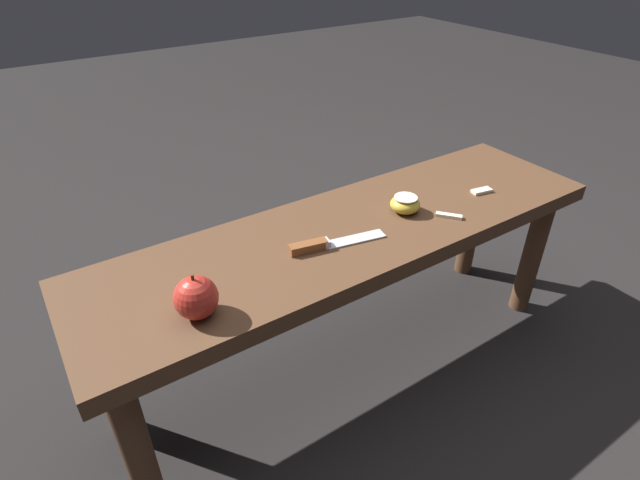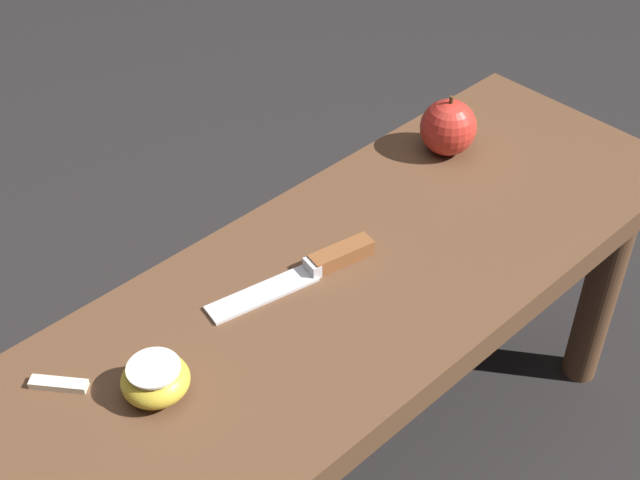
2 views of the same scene
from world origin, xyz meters
TOP-DOWN VIEW (x-y plane):
  - ground_plane at (0.00, 0.00)m, footprint 8.00×8.00m
  - wooden_bench at (0.00, 0.00)m, footprint 1.27×0.35m
  - knife at (-0.11, -0.03)m, footprint 0.22×0.07m
  - apple_whole at (-0.41, -0.09)m, footprint 0.08×0.08m
  - apple_cut at (0.14, -0.01)m, footprint 0.07×0.07m
  - apple_slice_near_knife at (0.21, -0.09)m, footprint 0.05×0.06m
  - apple_slice_center at (0.38, -0.05)m, footprint 0.06×0.03m

SIDE VIEW (x-z plane):
  - ground_plane at x=0.00m, z-range 0.00..0.00m
  - wooden_bench at x=0.00m, z-range 0.15..0.58m
  - apple_slice_near_knife at x=0.21m, z-range 0.43..0.44m
  - apple_slice_center at x=0.38m, z-range 0.43..0.44m
  - knife at x=-0.11m, z-range 0.43..0.45m
  - apple_cut at x=0.14m, z-range 0.43..0.47m
  - apple_whole at x=-0.41m, z-range 0.42..0.51m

